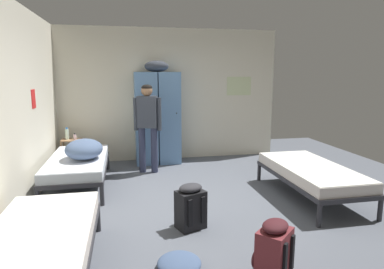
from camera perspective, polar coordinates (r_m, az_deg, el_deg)
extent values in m
plane|color=#565B66|center=(4.88, 0.63, -11.60)|extent=(8.43, 8.43, 0.00)
cube|color=beige|center=(7.17, -3.84, 6.71)|extent=(4.66, 0.06, 2.74)
cube|color=beige|center=(4.65, -28.31, 3.54)|extent=(0.06, 5.27, 2.74)
cube|color=beige|center=(7.48, 7.98, 8.15)|extent=(0.55, 0.01, 0.40)
cube|color=red|center=(5.52, -25.33, 5.48)|extent=(0.01, 0.20, 0.28)
cube|color=#5B84B2|center=(6.85, -7.80, 2.71)|extent=(0.44, 0.52, 1.85)
cylinder|color=black|center=(6.57, -6.61, 3.51)|extent=(0.02, 0.03, 0.02)
cube|color=#5B84B2|center=(6.89, -3.98, 2.83)|extent=(0.44, 0.52, 1.85)
cylinder|color=black|center=(6.63, -2.64, 3.63)|extent=(0.02, 0.03, 0.02)
ellipsoid|color=#333842|center=(6.81, -6.05, 11.43)|extent=(0.48, 0.36, 0.22)
cylinder|color=#99704C|center=(6.83, -21.23, -3.48)|extent=(0.03, 0.03, 0.55)
cylinder|color=#99704C|center=(6.78, -18.32, -3.40)|extent=(0.03, 0.03, 0.55)
cylinder|color=#99704C|center=(7.09, -20.88, -2.96)|extent=(0.03, 0.03, 0.55)
cylinder|color=#99704C|center=(7.04, -18.06, -2.88)|extent=(0.03, 0.03, 0.55)
cube|color=#99704C|center=(6.95, -19.58, -3.84)|extent=(0.38, 0.30, 0.02)
cube|color=#99704C|center=(6.87, -19.77, -0.86)|extent=(0.38, 0.30, 0.02)
cylinder|color=#28282D|center=(5.05, -24.74, -10.11)|extent=(0.06, 0.06, 0.28)
cylinder|color=#28282D|center=(4.92, -15.03, -10.03)|extent=(0.06, 0.06, 0.28)
cylinder|color=#28282D|center=(6.77, -21.25, -4.77)|extent=(0.06, 0.06, 0.28)
cylinder|color=#28282D|center=(6.68, -14.11, -4.58)|extent=(0.06, 0.06, 0.28)
cube|color=#28282D|center=(5.78, -18.75, -5.38)|extent=(0.90, 1.90, 0.06)
cube|color=silver|center=(5.76, -18.81, -4.43)|extent=(0.87, 1.84, 0.14)
cube|color=silver|center=(5.74, -18.85, -3.70)|extent=(0.86, 1.82, 0.01)
cylinder|color=#28282D|center=(6.31, 18.42, -5.66)|extent=(0.06, 0.06, 0.28)
cylinder|color=#28282D|center=(5.95, 11.33, -6.30)|extent=(0.06, 0.06, 0.28)
cylinder|color=#28282D|center=(4.89, 29.31, -11.15)|extent=(0.06, 0.06, 0.28)
cylinder|color=#28282D|center=(4.41, 20.79, -12.78)|extent=(0.06, 0.06, 0.28)
cube|color=#28282D|center=(5.30, 19.49, -6.85)|extent=(0.90, 1.90, 0.06)
cube|color=silver|center=(5.27, 19.56, -5.81)|extent=(0.87, 1.84, 0.14)
cube|color=white|center=(5.25, 19.61, -5.03)|extent=(0.86, 1.82, 0.01)
cylinder|color=#28282D|center=(4.34, -27.14, -13.68)|extent=(0.06, 0.06, 0.28)
cylinder|color=#28282D|center=(4.19, -15.68, -13.76)|extent=(0.06, 0.06, 0.28)
cube|color=#28282D|center=(3.36, -24.49, -17.42)|extent=(0.90, 1.90, 0.06)
cube|color=silver|center=(3.31, -24.62, -15.89)|extent=(0.87, 1.84, 0.14)
cube|color=white|center=(3.28, -24.73, -14.71)|extent=(0.86, 1.82, 0.01)
ellipsoid|color=slate|center=(5.55, -17.87, -2.38)|extent=(0.58, 0.69, 0.32)
cylinder|color=#2D334C|center=(6.26, -6.42, -2.65)|extent=(0.12, 0.12, 0.84)
cylinder|color=#2D334C|center=(6.31, -8.45, -2.61)|extent=(0.12, 0.12, 0.84)
cube|color=#333842|center=(6.17, -7.59, 3.82)|extent=(0.39, 0.29, 0.58)
cylinder|color=#333842|center=(6.13, -5.59, 3.44)|extent=(0.08, 0.08, 0.60)
cylinder|color=#333842|center=(6.22, -9.54, 3.44)|extent=(0.08, 0.08, 0.60)
sphere|color=#936B4C|center=(6.13, -7.68, 7.41)|extent=(0.21, 0.21, 0.21)
ellipsoid|color=black|center=(6.13, -7.69, 7.89)|extent=(0.20, 0.20, 0.11)
cylinder|color=silver|center=(6.89, -20.46, 0.05)|extent=(0.07, 0.07, 0.20)
cylinder|color=#2666B2|center=(6.87, -20.52, 1.01)|extent=(0.04, 0.04, 0.03)
cylinder|color=beige|center=(6.81, -19.26, -0.41)|extent=(0.05, 0.05, 0.10)
cylinder|color=black|center=(6.80, -19.30, 0.13)|extent=(0.03, 0.03, 0.03)
cube|color=black|center=(4.08, -0.24, -12.63)|extent=(0.38, 0.34, 0.46)
ellipsoid|color=#2D2D33|center=(4.23, -1.33, -12.99)|extent=(0.25, 0.16, 0.20)
ellipsoid|color=#2D2D33|center=(3.98, -0.24, -9.05)|extent=(0.35, 0.30, 0.10)
cube|color=black|center=(4.01, 1.90, -12.70)|extent=(0.06, 0.04, 0.32)
cube|color=black|center=(3.92, -0.29, -13.24)|extent=(0.06, 0.04, 0.32)
cube|color=maroon|center=(3.27, 13.75, -19.13)|extent=(0.40, 0.39, 0.46)
ellipsoid|color=#42191E|center=(3.36, 11.18, -19.78)|extent=(0.23, 0.22, 0.20)
ellipsoid|color=#42191E|center=(3.15, 13.97, -14.83)|extent=(0.36, 0.35, 0.10)
cube|color=black|center=(3.29, 16.68, -18.61)|extent=(0.05, 0.05, 0.32)
cube|color=black|center=(3.15, 15.54, -20.00)|extent=(0.05, 0.05, 0.32)
ellipsoid|color=#42567A|center=(3.39, -2.19, -21.03)|extent=(0.42, 0.44, 0.11)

